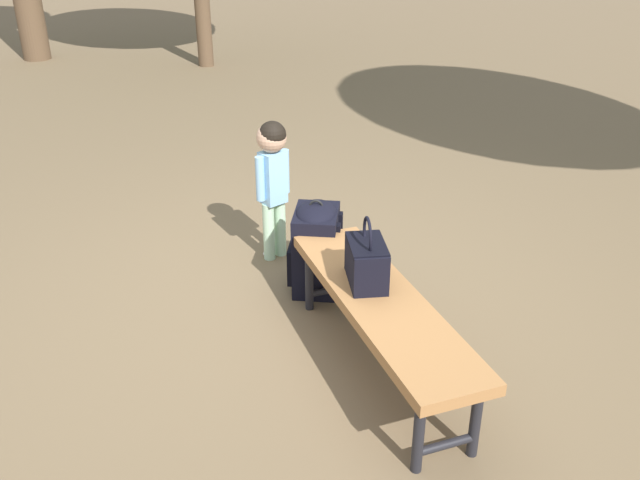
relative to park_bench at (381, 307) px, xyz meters
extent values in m
plane|color=brown|center=(0.77, 0.17, -0.39)|extent=(40.00, 40.00, 0.00)
cube|color=#9E6B3D|center=(0.00, 0.00, 0.03)|extent=(1.63, 0.57, 0.06)
cylinder|color=black|center=(0.71, 0.06, -0.20)|extent=(0.05, 0.05, 0.39)
cylinder|color=black|center=(0.68, -0.22, -0.20)|extent=(0.05, 0.05, 0.39)
cylinder|color=black|center=(-0.68, 0.22, -0.20)|extent=(0.05, 0.05, 0.39)
cylinder|color=black|center=(-0.71, -0.06, -0.20)|extent=(0.05, 0.05, 0.39)
cylinder|color=black|center=(0.70, -0.08, -0.29)|extent=(0.07, 0.28, 0.04)
cylinder|color=black|center=(-0.70, 0.08, -0.29)|extent=(0.07, 0.28, 0.04)
cube|color=black|center=(0.17, -0.01, 0.17)|extent=(0.36, 0.28, 0.22)
cube|color=black|center=(0.17, -0.01, 0.27)|extent=(0.33, 0.27, 0.02)
torus|color=black|center=(0.17, -0.01, 0.33)|extent=(0.19, 0.08, 0.20)
cylinder|color=#B2D8B2|center=(1.41, 0.03, -0.19)|extent=(0.08, 0.08, 0.41)
cylinder|color=#B2D8B2|center=(1.43, -0.07, -0.19)|extent=(0.08, 0.08, 0.41)
ellipsoid|color=white|center=(1.43, 0.03, -0.37)|extent=(0.10, 0.07, 0.04)
ellipsoid|color=white|center=(1.45, -0.06, -0.37)|extent=(0.10, 0.07, 0.04)
cube|color=#8CBFE5|center=(1.42, -0.02, 0.19)|extent=(0.16, 0.18, 0.35)
cylinder|color=#8CBFE5|center=(1.40, 0.08, 0.21)|extent=(0.06, 0.06, 0.30)
cylinder|color=#8CBFE5|center=(1.45, -0.12, 0.21)|extent=(0.06, 0.06, 0.30)
sphere|color=tan|center=(1.42, -0.02, 0.47)|extent=(0.20, 0.20, 0.20)
sphere|color=black|center=(1.41, -0.02, 0.49)|extent=(0.18, 0.18, 0.18)
cube|color=black|center=(0.92, -0.09, -0.13)|extent=(0.45, 0.42, 0.53)
ellipsoid|color=black|center=(0.92, -0.09, 0.12)|extent=(0.42, 0.40, 0.12)
cube|color=black|center=(1.00, 0.04, -0.21)|extent=(0.23, 0.17, 0.24)
cube|color=black|center=(0.77, -0.17, -0.13)|extent=(0.06, 0.05, 0.45)
cube|color=black|center=(0.91, -0.25, -0.13)|extent=(0.06, 0.05, 0.45)
torus|color=black|center=(0.92, -0.09, 0.17)|extent=(0.06, 0.08, 0.09)
camera|label=1|loc=(-2.52, 1.61, 1.89)|focal=39.12mm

